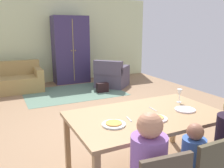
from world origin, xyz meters
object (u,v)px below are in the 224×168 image
object	(u,v)px
plate_near_man	(114,124)
couch	(5,82)
armchair	(112,76)
plate_near_child	(156,118)
plate_near_woman	(185,110)
handbag	(102,87)
armoire	(71,50)
wine_glass	(180,93)
dining_table	(147,119)

from	to	relation	value
plate_near_man	couch	bearing A→B (deg)	100.12
armchair	couch	bearing A→B (deg)	166.61
plate_near_child	couch	bearing A→B (deg)	105.40
plate_near_woman	handbag	xyz separation A→B (m)	(0.55, 3.74, -0.64)
plate_near_woman	handbag	world-z (taller)	plate_near_woman
couch	plate_near_woman	bearing A→B (deg)	-69.17
armchair	armoire	size ratio (longest dim) A/B	0.58
plate_near_child	plate_near_woman	world-z (taller)	same
armchair	armoire	xyz separation A→B (m)	(-0.90, 1.12, 0.73)
plate_near_child	armchair	distance (m)	4.58
armchair	handbag	distance (m)	0.71
plate_near_child	wine_glass	size ratio (longest dim) A/B	1.34
plate_near_man	couch	distance (m)	5.02
wine_glass	couch	world-z (taller)	wine_glass
dining_table	armchair	world-z (taller)	armchair
wine_glass	armoire	bearing A→B (deg)	89.96
plate_near_woman	armchair	distance (m)	4.36
plate_near_man	couch	size ratio (longest dim) A/B	0.13
couch	armchair	distance (m)	3.00
plate_near_child	handbag	xyz separation A→B (m)	(1.04, 3.82, -0.64)
plate_near_man	armchair	size ratio (longest dim) A/B	0.21
plate_near_man	plate_near_woman	world-z (taller)	same
couch	dining_table	bearing A→B (deg)	-74.05
armchair	handbag	size ratio (longest dim) A/B	3.78
dining_table	wine_glass	size ratio (longest dim) A/B	9.64
wine_glass	dining_table	bearing A→B (deg)	-164.42
plate_near_man	armoire	xyz separation A→B (m)	(1.14, 5.35, 0.28)
plate_near_man	plate_near_child	xyz separation A→B (m)	(0.49, -0.06, 0.00)
handbag	dining_table	bearing A→B (deg)	-105.95
wine_glass	handbag	xyz separation A→B (m)	(0.40, 3.46, -0.76)
plate_near_man	wine_glass	bearing A→B (deg)	14.76
wine_glass	couch	distance (m)	5.08
plate_near_child	armchair	bearing A→B (deg)	70.10
plate_near_man	plate_near_child	distance (m)	0.50
dining_table	handbag	size ratio (longest dim) A/B	5.60
plate_near_child	wine_glass	bearing A→B (deg)	29.15
dining_table	wine_glass	xyz separation A→B (m)	(0.65, 0.18, 0.20)
plate_near_woman	couch	bearing A→B (deg)	110.83
dining_table	armoire	xyz separation A→B (m)	(0.65, 5.23, 0.36)
plate_near_man	wine_glass	xyz separation A→B (m)	(1.14, 0.30, 0.12)
plate_near_child	couch	distance (m)	5.19
plate_near_child	armoire	distance (m)	5.45
couch	handbag	distance (m)	2.68
plate_near_child	armchair	size ratio (longest dim) A/B	0.21
plate_near_child	plate_near_woman	distance (m)	0.50
dining_table	plate_near_child	xyz separation A→B (m)	(0.00, -0.18, 0.07)
plate_near_woman	wine_glass	distance (m)	0.34
plate_near_child	armchair	xyz separation A→B (m)	(1.55, 4.28, -0.45)
handbag	plate_near_woman	bearing A→B (deg)	-98.33
couch	handbag	xyz separation A→B (m)	(2.41, -1.16, -0.17)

